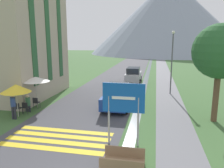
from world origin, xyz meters
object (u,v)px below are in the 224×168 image
Objects in this scene: road_sign at (123,104)px; parked_car_near at (117,96)px; cafe_chair_middle at (36,102)px; person_standing_terrace at (13,105)px; parked_car_far at (133,75)px; cafe_chair_near_left at (18,108)px; cafe_chair_near_right at (26,107)px; footbridge at (123,163)px; cafe_umbrella_middle_white at (36,79)px; streetlamp at (172,58)px; hotel_building at (20,22)px; cafe_umbrella_front_yellow at (16,88)px; tree_by_path at (220,52)px; person_seated_far at (28,102)px.

parked_car_near is at bearing 102.69° from road_sign.
person_standing_terrace is at bearing -104.33° from cafe_chair_middle.
parked_car_far is 14.89m from cafe_chair_near_left.
parked_car_near is 6.56m from cafe_chair_near_right.
footbridge is 10.29m from cafe_umbrella_middle_white.
road_sign is at bearing -32.72° from cafe_umbrella_middle_white.
streetlamp reaches higher than cafe_chair_middle.
cafe_chair_near_left is at bearing -142.07° from streetlamp.
streetlamp is (13.22, 3.43, -3.18)m from hotel_building.
cafe_chair_near_left is 0.38× the size of cafe_umbrella_front_yellow.
parked_car_far is at bearing 66.00° from person_standing_terrace.
cafe_umbrella_middle_white is (0.45, 1.75, 1.68)m from cafe_chair_near_left.
road_sign reaches higher than cafe_chair_middle.
cafe_umbrella_middle_white is (-6.13, -11.60, 1.29)m from parked_car_far.
person_standing_terrace is (-0.17, -2.58, -1.22)m from cafe_umbrella_middle_white.
cafe_chair_middle is (-7.25, 4.45, -1.58)m from road_sign.
cafe_chair_near_right is 0.14× the size of streetlamp.
cafe_chair_near_right is at bearing -101.62° from cafe_chair_middle.
parked_car_far is 14.47m from cafe_chair_near_right.
person_standing_terrace is at bearing -170.18° from tree_by_path.
cafe_chair_near_right is at bearing 21.70° from cafe_chair_near_left.
hotel_building is 14.54× the size of cafe_chair_near_left.
cafe_umbrella_middle_white is at bearing 66.80° from cafe_chair_near_left.
cafe_chair_near_right is (-5.99, -2.63, -0.40)m from parked_car_near.
cafe_umbrella_front_yellow is 13.63m from streetlamp.
streetlamp is at bearing 39.68° from cafe_umbrella_front_yellow.
person_seated_far is 0.21× the size of streetlamp.
person_seated_far is at bearing -160.42° from parked_car_near.
cafe_chair_middle is at bearing 179.31° from tree_by_path.
streetlamp reaches higher than parked_car_far.
cafe_chair_near_right is (-7.59, 5.18, 0.29)m from footbridge.
cafe_chair_near_left is 0.51× the size of person_standing_terrace.
tree_by_path reaches higher than parked_car_far.
cafe_umbrella_front_yellow reaches higher than cafe_chair_near_left.
person_seated_far is (-0.10, 0.46, 0.18)m from cafe_chair_near_right.
cafe_chair_near_left is at bearing -117.18° from cafe_chair_middle.
parked_car_near is at bearing -90.85° from parked_car_far.
cafe_chair_near_left is at bearing -104.55° from cafe_umbrella_middle_white.
cafe_umbrella_middle_white is at bearing 178.23° from tree_by_path.
tree_by_path is (12.59, 0.64, 3.67)m from person_seated_far.
hotel_building is 14.54× the size of cafe_chair_near_right.
tree_by_path reaches higher than footbridge.
footbridge is at bearing -78.42° from parked_car_near.
parked_car_near is at bearing 3.96° from cafe_chair_middle.
cafe_chair_near_left is at bearing -62.29° from hotel_building.
cafe_chair_near_right is 0.51m from person_seated_far.
parked_car_far reaches higher than cafe_chair_near_right.
cafe_chair_middle is at bearing -47.69° from hotel_building.
cafe_chair_near_left is (2.56, -4.87, -6.11)m from hotel_building.
cafe_umbrella_middle_white is (-0.04, 0.24, 1.68)m from cafe_chair_middle.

